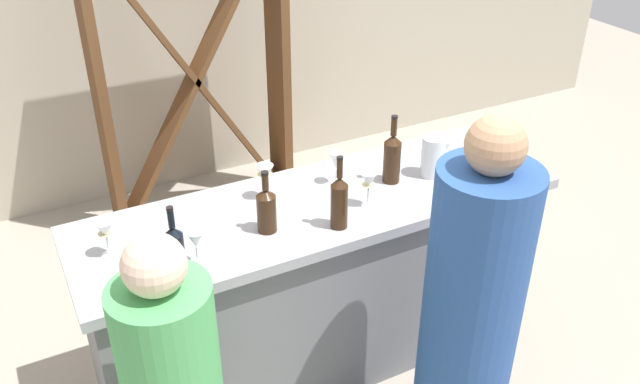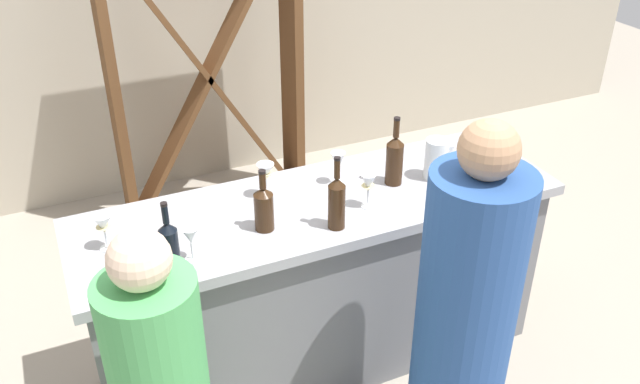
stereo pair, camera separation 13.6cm
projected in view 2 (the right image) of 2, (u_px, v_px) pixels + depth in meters
ground_plane at (320, 356)px, 3.51m from camera, size 12.00×12.00×0.00m
bar_counter at (320, 284)px, 3.26m from camera, size 2.23×0.68×0.95m
wine_rack at (207, 76)px, 4.28m from camera, size 1.24×0.28×1.97m
wine_bottle_leftmost_near_black at (169, 245)px, 2.53m from camera, size 0.07×0.07×0.30m
wine_bottle_second_left_amber_brown at (264, 207)px, 2.78m from camera, size 0.08×0.08×0.28m
wine_bottle_center_amber_brown at (337, 201)px, 2.78m from camera, size 0.07×0.07×0.33m
wine_bottle_second_right_amber_brown at (395, 159)px, 3.10m from camera, size 0.08×0.08×0.34m
wine_glass_near_left at (191, 237)px, 2.59m from camera, size 0.07×0.07×0.15m
wine_glass_near_center at (368, 184)px, 2.93m from camera, size 0.07×0.07×0.16m
wine_glass_near_right at (449, 152)px, 3.23m from camera, size 0.07×0.07×0.14m
wine_glass_far_left at (103, 226)px, 2.65m from camera, size 0.07×0.07×0.16m
wine_glass_far_center at (338, 162)px, 3.11m from camera, size 0.07×0.07×0.16m
wine_glass_far_right at (266, 173)px, 3.00m from camera, size 0.08×0.08×0.17m
water_pitcher at (436, 159)px, 3.16m from camera, size 0.11×0.11×0.20m
person_center_guest at (464, 323)px, 2.64m from camera, size 0.44×0.44×1.61m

